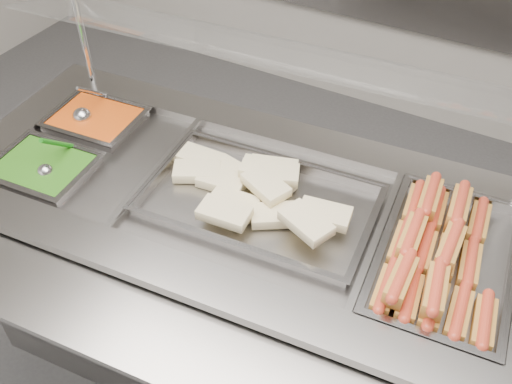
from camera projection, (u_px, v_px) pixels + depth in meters
The scene contains 11 objects.
steam_counter at pixel (243, 283), 2.15m from camera, with size 2.03×1.03×0.94m.
tray_rail at pixel (157, 333), 1.51m from camera, with size 1.90×0.54×0.05m.
sneeze_guard at pixel (271, 54), 1.72m from camera, with size 1.74×0.45×0.46m.
pan_hotdogs at pixel (443, 265), 1.67m from camera, with size 0.40×0.60×0.10m.
pan_wraps at pixel (259, 204), 1.83m from camera, with size 0.74×0.48×0.07m.
pan_beans at pixel (97, 127), 2.16m from camera, with size 0.33×0.28×0.10m.
pan_peas at pixel (45, 175), 1.96m from camera, with size 0.33×0.28×0.10m.
hotdogs_in_buns at pixel (436, 254), 1.64m from camera, with size 0.36×0.56×0.12m.
tortilla_wraps at pixel (252, 188), 1.83m from camera, with size 0.67×0.37×0.10m.
ladle at pixel (83, 115), 2.13m from camera, with size 0.07×0.20×0.16m.
serving_spoon at pixel (48, 167), 1.91m from camera, with size 0.06×0.18×0.15m.
Camera 1 is at (0.55, -0.70, 2.19)m, focal length 40.00 mm.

